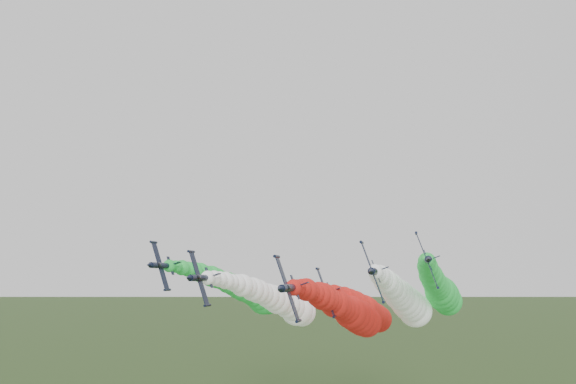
% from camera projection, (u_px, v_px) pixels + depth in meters
% --- Properties ---
extents(jet_lead, '(10.00, 58.46, 14.99)m').
position_uv_depth(jet_lead, '(349.00, 311.00, 103.30)').
color(jet_lead, black).
rests_on(jet_lead, ground).
extents(jet_inner_left, '(10.14, 58.60, 15.13)m').
position_uv_depth(jet_inner_left, '(280.00, 302.00, 116.87)').
color(jet_inner_left, black).
rests_on(jet_inner_left, ground).
extents(jet_inner_right, '(10.48, 58.94, 15.47)m').
position_uv_depth(jet_inner_right, '(404.00, 299.00, 108.82)').
color(jet_inner_right, black).
rests_on(jet_inner_right, ground).
extents(jet_outer_left, '(10.08, 58.53, 15.06)m').
position_uv_depth(jet_outer_left, '(246.00, 291.00, 127.04)').
color(jet_outer_left, black).
rests_on(jet_outer_left, ground).
extents(jet_outer_right, '(10.16, 58.62, 15.15)m').
position_uv_depth(jet_outer_right, '(440.00, 290.00, 115.20)').
color(jet_outer_right, black).
rests_on(jet_outer_right, ground).
extents(jet_trail, '(10.18, 58.64, 15.17)m').
position_uv_depth(jet_trail, '(365.00, 310.00, 126.88)').
color(jet_trail, black).
rests_on(jet_trail, ground).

